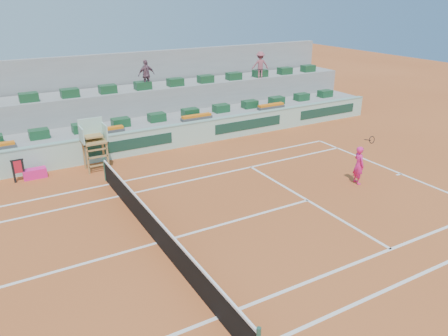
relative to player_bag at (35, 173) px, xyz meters
The scene contains 16 objects.
ground 8.26m from the player_bag, 71.34° to the right, with size 90.00×90.00×0.00m, color #AA4C20.
seating_tier_lower 3.92m from the player_bag, 47.40° to the left, with size 36.00×4.00×1.20m, color #989895.
seating_tier_upper 5.31m from the player_bag, 59.43° to the left, with size 36.00×2.40×2.60m, color #989895.
stadium_back_wall 6.91m from the player_bag, 66.49° to the left, with size 36.00×0.40×4.40m, color #989895.
player_bag is the anchor object (origin of this frame).
spectator_mid 8.42m from the player_bag, 28.46° to the left, with size 0.97×0.40×1.65m, color #78505F.
spectator_right 15.22m from the player_bag, 14.00° to the left, with size 1.06×0.61×1.65m, color #9C4E59.
court_lines 8.26m from the player_bag, 71.34° to the right, with size 23.89×11.09×0.01m.
tennis_net 8.27m from the player_bag, 71.34° to the right, with size 0.10×11.97×1.10m.
advertising_hoarding 2.78m from the player_bag, 14.13° to the left, with size 36.00×0.34×1.26m.
umpire_chair 2.97m from the player_bag, ahead, with size 1.10×0.90×2.40m.
seat_row_lower 3.51m from the player_bag, 36.76° to the left, with size 32.90×0.60×0.44m.
seat_row_upper 5.36m from the player_bag, 55.70° to the left, with size 32.90×0.60×0.44m.
flower_planters 1.98m from the player_bag, 45.78° to the left, with size 26.80×0.36×0.28m.
towel_rack 0.75m from the player_bag, 169.77° to the right, with size 0.53×0.09×1.03m.
tennis_player 14.20m from the player_bag, 32.19° to the right, with size 0.53×0.90×2.28m.
Camera 1 is at (-4.27, -11.88, 7.67)m, focal length 35.00 mm.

